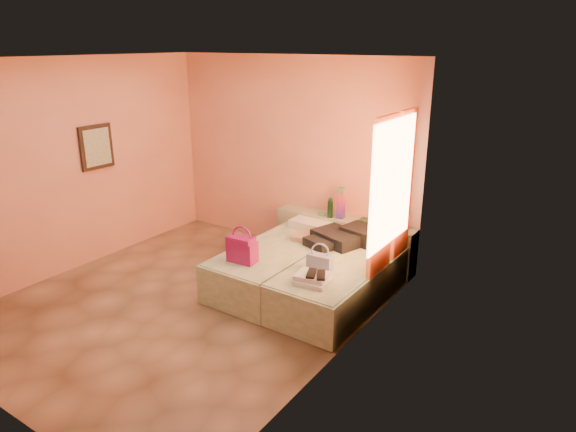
{
  "coord_description": "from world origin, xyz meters",
  "views": [
    {
      "loc": [
        4.05,
        -3.89,
        2.98
      ],
      "look_at": [
        0.87,
        0.85,
        1.02
      ],
      "focal_mm": 32.0,
      "sensor_mm": 36.0,
      "label": 1
    }
  ],
  "objects_px": {
    "towel_stack": "(313,279)",
    "water_bottle": "(330,208)",
    "bed_right": "(341,282)",
    "flower_vase": "(397,219)",
    "green_book": "(368,221)",
    "magenta_handbag": "(242,249)",
    "headboard_ledge": "(344,240)",
    "blue_handbag": "(320,262)",
    "bed_left": "(279,265)"
  },
  "relations": [
    {
      "from": "bed_right",
      "to": "water_bottle",
      "type": "bearing_deg",
      "value": 126.77
    },
    {
      "from": "bed_right",
      "to": "green_book",
      "type": "xyz_separation_m",
      "value": [
        -0.2,
        1.1,
        0.42
      ]
    },
    {
      "from": "headboard_ledge",
      "to": "blue_handbag",
      "type": "relative_size",
      "value": 7.13
    },
    {
      "from": "water_bottle",
      "to": "green_book",
      "type": "xyz_separation_m",
      "value": [
        0.51,
        0.12,
        -0.12
      ]
    },
    {
      "from": "bed_left",
      "to": "bed_right",
      "type": "xyz_separation_m",
      "value": [
        0.9,
        0.0,
        0.0
      ]
    },
    {
      "from": "headboard_ledge",
      "to": "bed_left",
      "type": "relative_size",
      "value": 1.02
    },
    {
      "from": "headboard_ledge",
      "to": "towel_stack",
      "type": "distance_m",
      "value": 1.79
    },
    {
      "from": "bed_left",
      "to": "towel_stack",
      "type": "height_order",
      "value": "towel_stack"
    },
    {
      "from": "towel_stack",
      "to": "water_bottle",
      "type": "bearing_deg",
      "value": 113.44
    },
    {
      "from": "headboard_ledge",
      "to": "blue_handbag",
      "type": "height_order",
      "value": "blue_handbag"
    },
    {
      "from": "bed_right",
      "to": "green_book",
      "type": "relative_size",
      "value": 9.93
    },
    {
      "from": "water_bottle",
      "to": "magenta_handbag",
      "type": "distance_m",
      "value": 1.62
    },
    {
      "from": "water_bottle",
      "to": "flower_vase",
      "type": "height_order",
      "value": "flower_vase"
    },
    {
      "from": "flower_vase",
      "to": "towel_stack",
      "type": "distance_m",
      "value": 1.73
    },
    {
      "from": "water_bottle",
      "to": "green_book",
      "type": "distance_m",
      "value": 0.54
    },
    {
      "from": "bed_left",
      "to": "towel_stack",
      "type": "xyz_separation_m",
      "value": [
        0.89,
        -0.65,
        0.3
      ]
    },
    {
      "from": "green_book",
      "to": "towel_stack",
      "type": "xyz_separation_m",
      "value": [
        0.19,
        -1.75,
        -0.12
      ]
    },
    {
      "from": "bed_right",
      "to": "bed_left",
      "type": "bearing_deg",
      "value": -179.36
    },
    {
      "from": "green_book",
      "to": "towel_stack",
      "type": "distance_m",
      "value": 1.76
    },
    {
      "from": "water_bottle",
      "to": "flower_vase",
      "type": "relative_size",
      "value": 0.98
    },
    {
      "from": "green_book",
      "to": "blue_handbag",
      "type": "height_order",
      "value": "blue_handbag"
    },
    {
      "from": "flower_vase",
      "to": "headboard_ledge",
      "type": "bearing_deg",
      "value": 179.53
    },
    {
      "from": "water_bottle",
      "to": "towel_stack",
      "type": "height_order",
      "value": "water_bottle"
    },
    {
      "from": "bed_right",
      "to": "magenta_handbag",
      "type": "xyz_separation_m",
      "value": [
        -0.99,
        -0.62,
        0.41
      ]
    },
    {
      "from": "green_book",
      "to": "headboard_ledge",
      "type": "bearing_deg",
      "value": -172.74
    },
    {
      "from": "headboard_ledge",
      "to": "magenta_handbag",
      "type": "height_order",
      "value": "magenta_handbag"
    },
    {
      "from": "flower_vase",
      "to": "water_bottle",
      "type": "bearing_deg",
      "value": -175.71
    },
    {
      "from": "bed_right",
      "to": "water_bottle",
      "type": "relative_size",
      "value": 7.55
    },
    {
      "from": "bed_left",
      "to": "green_book",
      "type": "distance_m",
      "value": 1.37
    },
    {
      "from": "bed_left",
      "to": "blue_handbag",
      "type": "xyz_separation_m",
      "value": [
        0.78,
        -0.31,
        0.34
      ]
    },
    {
      "from": "water_bottle",
      "to": "headboard_ledge",
      "type": "bearing_deg",
      "value": 22.87
    },
    {
      "from": "water_bottle",
      "to": "towel_stack",
      "type": "xyz_separation_m",
      "value": [
        0.7,
        -1.62,
        -0.23
      ]
    },
    {
      "from": "bed_right",
      "to": "magenta_handbag",
      "type": "height_order",
      "value": "magenta_handbag"
    },
    {
      "from": "magenta_handbag",
      "to": "flower_vase",
      "type": "bearing_deg",
      "value": 48.37
    },
    {
      "from": "flower_vase",
      "to": "green_book",
      "type": "bearing_deg",
      "value": 173.18
    },
    {
      "from": "blue_handbag",
      "to": "flower_vase",
      "type": "bearing_deg",
      "value": 69.91
    },
    {
      "from": "bed_left",
      "to": "water_bottle",
      "type": "height_order",
      "value": "water_bottle"
    },
    {
      "from": "headboard_ledge",
      "to": "water_bottle",
      "type": "distance_m",
      "value": 0.5
    },
    {
      "from": "bed_right",
      "to": "flower_vase",
      "type": "height_order",
      "value": "flower_vase"
    },
    {
      "from": "blue_handbag",
      "to": "green_book",
      "type": "bearing_deg",
      "value": 88.08
    },
    {
      "from": "green_book",
      "to": "blue_handbag",
      "type": "relative_size",
      "value": 0.7
    },
    {
      "from": "headboard_ledge",
      "to": "water_bottle",
      "type": "relative_size",
      "value": 7.74
    },
    {
      "from": "bed_right",
      "to": "flower_vase",
      "type": "xyz_separation_m",
      "value": [
        0.24,
        1.04,
        0.53
      ]
    },
    {
      "from": "towel_stack",
      "to": "bed_left",
      "type": "bearing_deg",
      "value": 143.93
    },
    {
      "from": "flower_vase",
      "to": "magenta_handbag",
      "type": "xyz_separation_m",
      "value": [
        -1.24,
        -1.66,
        -0.13
      ]
    },
    {
      "from": "bed_right",
      "to": "magenta_handbag",
      "type": "bearing_deg",
      "value": -147.5
    },
    {
      "from": "green_book",
      "to": "flower_vase",
      "type": "height_order",
      "value": "flower_vase"
    },
    {
      "from": "flower_vase",
      "to": "blue_handbag",
      "type": "xyz_separation_m",
      "value": [
        -0.36,
        -1.35,
        -0.19
      ]
    },
    {
      "from": "green_book",
      "to": "towel_stack",
      "type": "bearing_deg",
      "value": -84.56
    },
    {
      "from": "magenta_handbag",
      "to": "bed_right",
      "type": "bearing_deg",
      "value": 26.91
    }
  ]
}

